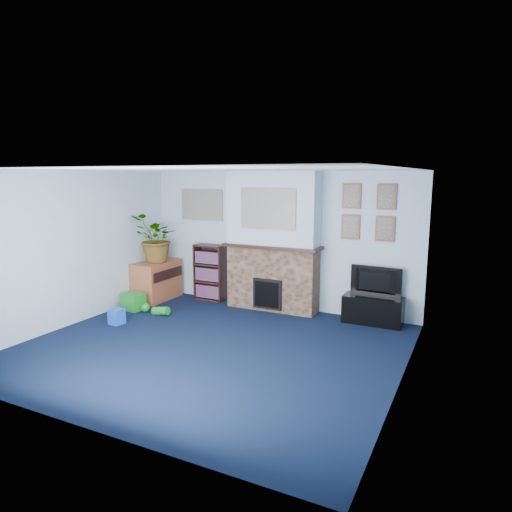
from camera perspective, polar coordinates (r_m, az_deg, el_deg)
The scene contains 26 objects.
floor at distance 6.40m, azimuth -5.62°, elevation -11.30°, with size 5.00×4.50×0.01m, color black.
ceiling at distance 5.97m, azimuth -6.02°, elevation 10.70°, with size 5.00×4.50×0.01m, color white.
wall_back at distance 8.04m, azimuth 2.70°, elevation 1.99°, with size 5.00×0.04×2.40m, color #AFC1D4.
wall_front at distance 4.38m, azimuth -21.65°, elevation -5.58°, with size 5.00×0.04×2.40m, color #AFC1D4.
wall_left at distance 7.68m, azimuth -21.85°, elevation 0.89°, with size 0.04×4.50×2.40m, color #AFC1D4.
wall_right at distance 5.22m, azimuth 18.19°, elevation -2.92°, with size 0.04×4.50×2.40m, color #AFC1D4.
chimney_breast at distance 7.86m, azimuth 2.10°, elevation 1.69°, with size 1.72×0.50×2.40m.
collage_main at distance 7.60m, azimuth 1.48°, elevation 5.93°, with size 1.00×0.03×0.68m, color gray.
collage_left at distance 8.70m, azimuth -6.76°, elevation 6.38°, with size 0.90×0.03×0.58m, color gray.
portrait_tl at distance 7.53m, azimuth 11.88°, elevation 7.35°, with size 0.30×0.03×0.40m, color brown.
portrait_tr at distance 7.41m, azimuth 16.03°, elevation 7.14°, with size 0.30×0.03×0.40m, color brown.
portrait_bl at distance 7.57m, azimuth 11.74°, elevation 3.57°, with size 0.30×0.03×0.40m, color brown.
portrait_br at distance 7.45m, azimuth 15.84°, elevation 3.30°, with size 0.30×0.03×0.40m, color brown.
tv_stand at distance 7.52m, azimuth 14.41°, elevation -6.50°, with size 0.93×0.39×0.44m, color black.
television at distance 7.43m, azimuth 14.59°, elevation -3.14°, with size 0.81×0.11×0.47m, color black.
bookshelf at distance 8.65m, azimuth -5.74°, elevation -2.19°, with size 0.58×0.28×1.05m.
sideboard at distance 8.86m, azimuth -12.31°, elevation -3.08°, with size 0.52×0.94×0.73m, color #9C5232.
potted_plant at distance 8.64m, azimuth -12.46°, elevation 2.16°, with size 0.81×0.70×0.90m, color #26661E.
mantel_clock at distance 7.82m, azimuth 1.91°, elevation 1.91°, with size 0.10×0.06×0.13m, color gold.
mantel_candle at distance 7.68m, azimuth 4.29°, elevation 1.82°, with size 0.05×0.05×0.17m, color #B2BFC6.
mantel_teddy at distance 8.05m, azimuth -1.50°, elevation 2.11°, with size 0.14×0.14×0.14m, color slate.
mantel_can at distance 7.58m, azimuth 6.41°, elevation 1.51°, with size 0.06×0.06×0.12m, color blue.
green_crate at distance 8.32m, azimuth -15.09°, elevation -5.54°, with size 0.36×0.29×0.29m, color #198C26.
toy_ball at distance 8.14m, azimuth -13.65°, elevation -6.19°, with size 0.15×0.15×0.15m, color #198C26.
toy_block at distance 7.61m, azimuth -17.01°, elevation -7.33°, with size 0.20×0.20×0.24m, color blue.
toy_tube at distance 7.92m, azimuth -11.81°, elevation -6.73°, with size 0.14×0.14×0.30m, color #198C26.
Camera 1 is at (3.17, -5.05, 2.33)m, focal length 32.00 mm.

